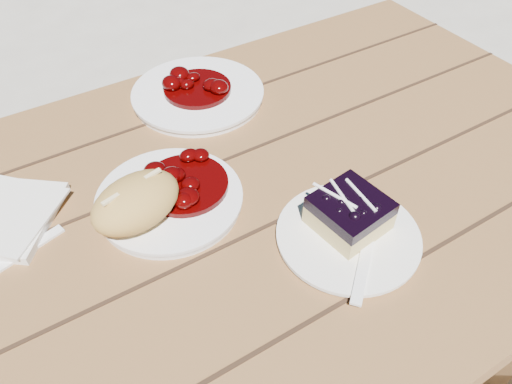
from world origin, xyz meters
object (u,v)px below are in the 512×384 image
bread_roll (136,202)px  blueberry_cake (350,213)px  main_plate (170,200)px  second_plate (198,95)px  dessert_plate (348,237)px  picnic_table (65,343)px

bread_roll → blueberry_cake: size_ratio=1.30×
bread_roll → blueberry_cake: bread_roll is taller
main_plate → blueberry_cake: bearing=-42.9°
main_plate → second_plate: bearing=54.2°
dessert_plate → blueberry_cake: size_ratio=1.92×
bread_roll → picnic_table: bearing=-174.2°
picnic_table → blueberry_cake: blueberry_cake is taller
main_plate → dessert_plate: 0.27m
dessert_plate → second_plate: (-0.02, 0.43, 0.00)m
dessert_plate → second_plate: bearing=92.8°
dessert_plate → blueberry_cake: bearing=56.3°
picnic_table → dessert_plate: dessert_plate is taller
picnic_table → bread_roll: bearing=5.8°
main_plate → second_plate: size_ratio=0.88×
blueberry_cake → second_plate: 0.41m
bread_roll → second_plate: bearing=48.5°
picnic_table → main_plate: bearing=9.5°
dessert_plate → second_plate: 0.43m
dessert_plate → picnic_table: bearing=158.3°
bread_roll → second_plate: (0.22, 0.25, -0.04)m
main_plate → bread_roll: size_ratio=1.60×
blueberry_cake → second_plate: (-0.03, 0.41, -0.03)m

